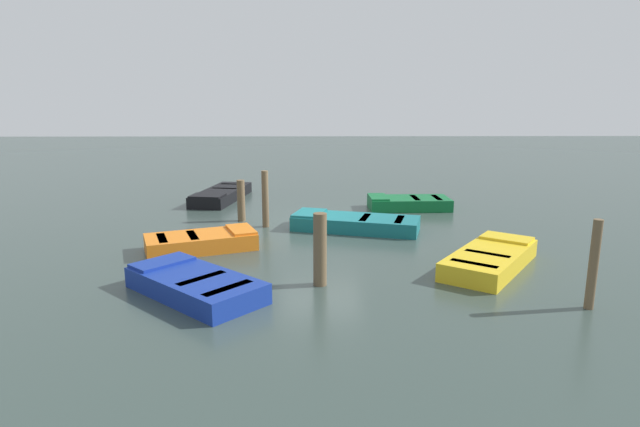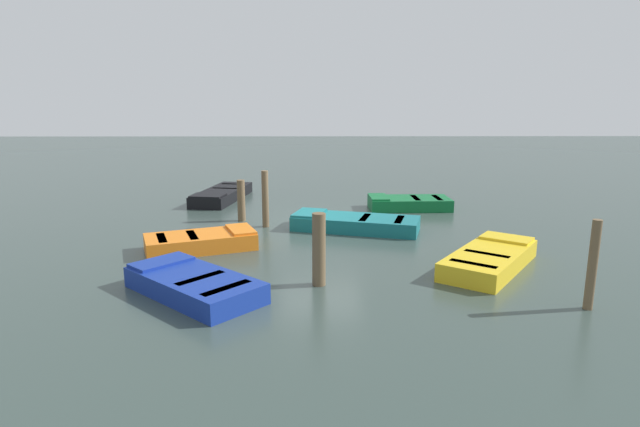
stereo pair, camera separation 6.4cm
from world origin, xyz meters
The scene contains 11 objects.
ground_plane centered at (0.00, 0.00, 0.00)m, with size 80.00×80.00×0.00m, color #33423D.
rowboat_blue centered at (-5.73, 2.50, 0.22)m, with size 2.94×3.03×0.46m.
rowboat_green centered at (2.30, -3.09, 0.22)m, with size 1.42×2.78×0.46m.
rowboat_orange centered at (-2.61, 3.02, 0.22)m, with size 2.14×2.94×0.46m.
rowboat_black centered at (4.04, 3.67, 0.22)m, with size 3.95×1.85×0.46m.
rowboat_yellow centered at (-4.16, -3.77, 0.22)m, with size 3.29×2.88×0.46m.
rowboat_teal centered at (-0.66, -0.99, 0.22)m, with size 2.28×3.82×0.46m.
mooring_piling_far_right centered at (-0.23, 1.62, 0.84)m, with size 0.20×0.20×1.68m, color brown.
mooring_piling_near_right centered at (-6.50, -4.77, 0.83)m, with size 0.16×0.16×1.65m, color brown.
mooring_piling_far_left centered at (0.56, 2.44, 0.64)m, with size 0.24×0.24×1.29m, color brown.
mooring_piling_mid_right centered at (-5.21, 0.07, 0.75)m, with size 0.27×0.27×1.49m, color brown.
Camera 2 is at (-15.16, 0.15, 3.67)m, focal length 28.94 mm.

